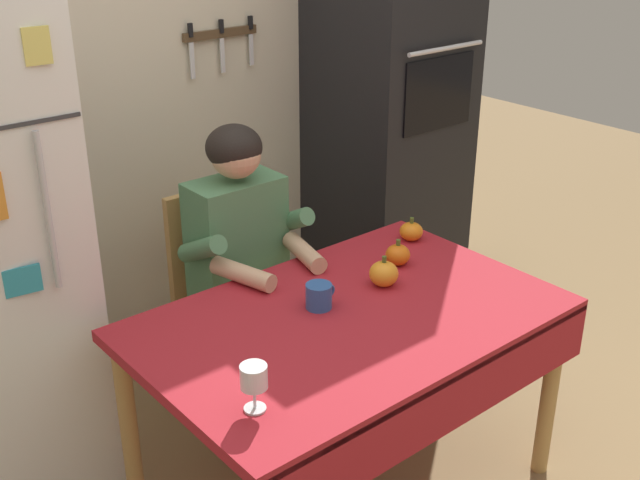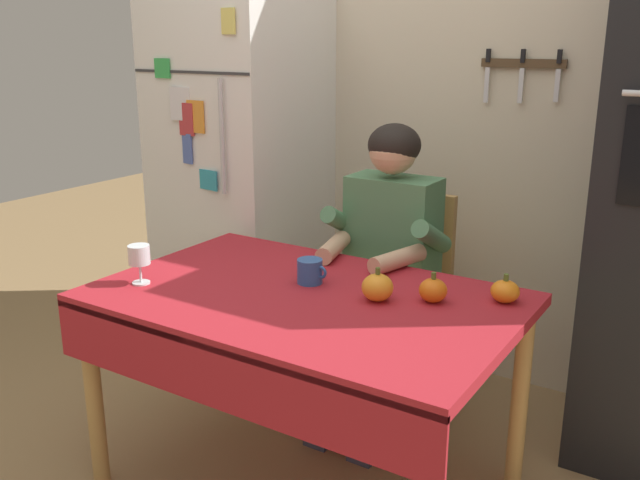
{
  "view_description": "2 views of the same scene",
  "coord_description": "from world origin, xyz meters",
  "px_view_note": "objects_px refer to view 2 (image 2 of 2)",
  "views": [
    {
      "loc": [
        -1.54,
        -1.59,
        2.05
      ],
      "look_at": [
        -0.04,
        0.2,
        0.99
      ],
      "focal_mm": 44.53,
      "sensor_mm": 36.0,
      "label": 1
    },
    {
      "loc": [
        1.22,
        -1.72,
        1.57
      ],
      "look_at": [
        -0.04,
        0.26,
        0.88
      ],
      "focal_mm": 39.02,
      "sensor_mm": 36.0,
      "label": 2
    }
  ],
  "objects_px": {
    "dining_table": "(301,319)",
    "coffee_mug": "(310,271)",
    "pumpkin_large": "(377,287)",
    "chair_behind_person": "(404,290)",
    "refrigerator": "(242,176)",
    "pumpkin_medium": "(433,290)",
    "wine_glass": "(139,257)",
    "pumpkin_small": "(505,291)",
    "seated_person": "(385,251)"
  },
  "relations": [
    {
      "from": "coffee_mug",
      "to": "wine_glass",
      "type": "distance_m",
      "value": 0.59
    },
    {
      "from": "wine_glass",
      "to": "pumpkin_medium",
      "type": "relative_size",
      "value": 1.38
    },
    {
      "from": "pumpkin_small",
      "to": "pumpkin_medium",
      "type": "bearing_deg",
      "value": -148.16
    },
    {
      "from": "refrigerator",
      "to": "chair_behind_person",
      "type": "height_order",
      "value": "refrigerator"
    },
    {
      "from": "refrigerator",
      "to": "wine_glass",
      "type": "relative_size",
      "value": 12.93
    },
    {
      "from": "refrigerator",
      "to": "chair_behind_person",
      "type": "bearing_deg",
      "value": -5.43
    },
    {
      "from": "coffee_mug",
      "to": "wine_glass",
      "type": "xyz_separation_m",
      "value": [
        -0.5,
        -0.32,
        0.06
      ]
    },
    {
      "from": "coffee_mug",
      "to": "pumpkin_large",
      "type": "distance_m",
      "value": 0.28
    },
    {
      "from": "coffee_mug",
      "to": "wine_glass",
      "type": "height_order",
      "value": "wine_glass"
    },
    {
      "from": "refrigerator",
      "to": "pumpkin_large",
      "type": "bearing_deg",
      "value": -33.49
    },
    {
      "from": "refrigerator",
      "to": "wine_glass",
      "type": "xyz_separation_m",
      "value": [
        0.41,
        -1.08,
        -0.06
      ]
    },
    {
      "from": "chair_behind_person",
      "to": "pumpkin_medium",
      "type": "bearing_deg",
      "value": -57.26
    },
    {
      "from": "dining_table",
      "to": "pumpkin_small",
      "type": "relative_size",
      "value": 14.66
    },
    {
      "from": "pumpkin_large",
      "to": "pumpkin_small",
      "type": "bearing_deg",
      "value": 30.62
    },
    {
      "from": "seated_person",
      "to": "wine_glass",
      "type": "distance_m",
      "value": 0.97
    },
    {
      "from": "refrigerator",
      "to": "seated_person",
      "type": "distance_m",
      "value": 1.0
    },
    {
      "from": "seated_person",
      "to": "pumpkin_medium",
      "type": "distance_m",
      "value": 0.57
    },
    {
      "from": "coffee_mug",
      "to": "pumpkin_small",
      "type": "bearing_deg",
      "value": 16.48
    },
    {
      "from": "pumpkin_small",
      "to": "chair_behind_person",
      "type": "bearing_deg",
      "value": 140.63
    },
    {
      "from": "coffee_mug",
      "to": "pumpkin_small",
      "type": "relative_size",
      "value": 1.22
    },
    {
      "from": "wine_glass",
      "to": "pumpkin_large",
      "type": "distance_m",
      "value": 0.83
    },
    {
      "from": "seated_person",
      "to": "coffee_mug",
      "type": "distance_m",
      "value": 0.48
    },
    {
      "from": "refrigerator",
      "to": "pumpkin_large",
      "type": "height_order",
      "value": "refrigerator"
    },
    {
      "from": "coffee_mug",
      "to": "seated_person",
      "type": "bearing_deg",
      "value": 84.6
    },
    {
      "from": "seated_person",
      "to": "pumpkin_large",
      "type": "relative_size",
      "value": 11.03
    },
    {
      "from": "dining_table",
      "to": "coffee_mug",
      "type": "distance_m",
      "value": 0.18
    },
    {
      "from": "refrigerator",
      "to": "pumpkin_medium",
      "type": "bearing_deg",
      "value": -27.42
    },
    {
      "from": "refrigerator",
      "to": "dining_table",
      "type": "height_order",
      "value": "refrigerator"
    },
    {
      "from": "chair_behind_person",
      "to": "pumpkin_large",
      "type": "distance_m",
      "value": 0.78
    },
    {
      "from": "pumpkin_medium",
      "to": "pumpkin_large",
      "type": "bearing_deg",
      "value": -150.97
    },
    {
      "from": "coffee_mug",
      "to": "dining_table",
      "type": "bearing_deg",
      "value": -70.42
    },
    {
      "from": "dining_table",
      "to": "pumpkin_small",
      "type": "distance_m",
      "value": 0.68
    },
    {
      "from": "wine_glass",
      "to": "chair_behind_person",
      "type": "bearing_deg",
      "value": 61.38
    },
    {
      "from": "chair_behind_person",
      "to": "coffee_mug",
      "type": "distance_m",
      "value": 0.72
    },
    {
      "from": "chair_behind_person",
      "to": "pumpkin_medium",
      "type": "xyz_separation_m",
      "value": [
        0.39,
        -0.61,
        0.27
      ]
    },
    {
      "from": "chair_behind_person",
      "to": "pumpkin_medium",
      "type": "relative_size",
      "value": 9.24
    },
    {
      "from": "chair_behind_person",
      "to": "seated_person",
      "type": "bearing_deg",
      "value": -90.0
    },
    {
      "from": "dining_table",
      "to": "pumpkin_large",
      "type": "relative_size",
      "value": 12.4
    },
    {
      "from": "refrigerator",
      "to": "pumpkin_small",
      "type": "bearing_deg",
      "value": -20.4
    },
    {
      "from": "dining_table",
      "to": "pumpkin_small",
      "type": "height_order",
      "value": "pumpkin_small"
    },
    {
      "from": "wine_glass",
      "to": "pumpkin_small",
      "type": "distance_m",
      "value": 1.24
    },
    {
      "from": "dining_table",
      "to": "chair_behind_person",
      "type": "height_order",
      "value": "chair_behind_person"
    },
    {
      "from": "coffee_mug",
      "to": "pumpkin_large",
      "type": "relative_size",
      "value": 1.03
    },
    {
      "from": "pumpkin_medium",
      "to": "pumpkin_small",
      "type": "xyz_separation_m",
      "value": [
        0.2,
        0.12,
        -0.0
      ]
    },
    {
      "from": "chair_behind_person",
      "to": "coffee_mug",
      "type": "relative_size",
      "value": 7.98
    },
    {
      "from": "chair_behind_person",
      "to": "coffee_mug",
      "type": "xyz_separation_m",
      "value": [
        -0.05,
        -0.67,
        0.27
      ]
    },
    {
      "from": "wine_glass",
      "to": "pumpkin_large",
      "type": "height_order",
      "value": "wine_glass"
    },
    {
      "from": "dining_table",
      "to": "pumpkin_large",
      "type": "distance_m",
      "value": 0.29
    },
    {
      "from": "refrigerator",
      "to": "dining_table",
      "type": "bearing_deg",
      "value": -42.91
    },
    {
      "from": "chair_behind_person",
      "to": "seated_person",
      "type": "height_order",
      "value": "seated_person"
    }
  ]
}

